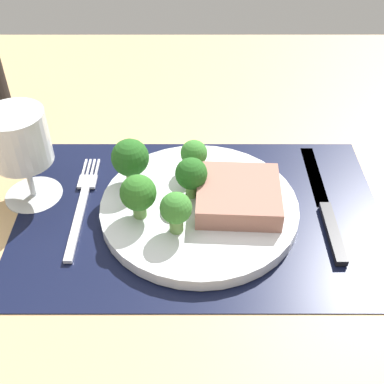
% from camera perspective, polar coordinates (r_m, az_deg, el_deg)
% --- Properties ---
extents(ground_plane, '(1.40, 1.10, 0.03)m').
position_cam_1_polar(ground_plane, '(0.64, 1.00, -3.55)').
color(ground_plane, tan).
extents(placemat, '(0.46, 0.30, 0.00)m').
position_cam_1_polar(placemat, '(0.63, 1.02, -2.49)').
color(placemat, black).
rests_on(placemat, ground_plane).
extents(plate, '(0.25, 0.25, 0.02)m').
position_cam_1_polar(plate, '(0.62, 1.03, -1.86)').
color(plate, silver).
rests_on(plate, placemat).
extents(steak, '(0.11, 0.10, 0.03)m').
position_cam_1_polar(steak, '(0.61, 5.52, -0.27)').
color(steak, '#9E6B5B').
rests_on(steak, plate).
extents(broccoli_near_steak, '(0.04, 0.04, 0.05)m').
position_cam_1_polar(broccoli_near_steak, '(0.56, -1.67, -2.02)').
color(broccoli_near_steak, '#6B994C').
rests_on(broccoli_near_steak, plate).
extents(broccoli_front_edge, '(0.04, 0.04, 0.06)m').
position_cam_1_polar(broccoli_front_edge, '(0.61, 0.12, 2.03)').
color(broccoli_front_edge, '#6B994C').
rests_on(broccoli_front_edge, plate).
extents(broccoli_near_fork, '(0.04, 0.04, 0.06)m').
position_cam_1_polar(broccoli_near_fork, '(0.58, -6.03, -0.18)').
color(broccoli_near_fork, '#6B994C').
rests_on(broccoli_near_fork, plate).
extents(broccoli_back_left, '(0.05, 0.05, 0.06)m').
position_cam_1_polar(broccoli_back_left, '(0.63, -6.93, 3.90)').
color(broccoli_back_left, '#6B994C').
rests_on(broccoli_back_left, plate).
extents(broccoli_center, '(0.04, 0.04, 0.05)m').
position_cam_1_polar(broccoli_center, '(0.65, 0.43, 4.41)').
color(broccoli_center, '#6B994C').
rests_on(broccoli_center, plate).
extents(fork, '(0.02, 0.19, 0.01)m').
position_cam_1_polar(fork, '(0.65, -12.37, -1.28)').
color(fork, silver).
rests_on(fork, placemat).
extents(knife, '(0.02, 0.23, 0.01)m').
position_cam_1_polar(knife, '(0.65, 15.30, -1.84)').
color(knife, black).
rests_on(knife, placemat).
extents(wine_glass, '(0.07, 0.07, 0.13)m').
position_cam_1_polar(wine_glass, '(0.64, -19.02, 5.35)').
color(wine_glass, silver).
rests_on(wine_glass, ground_plane).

